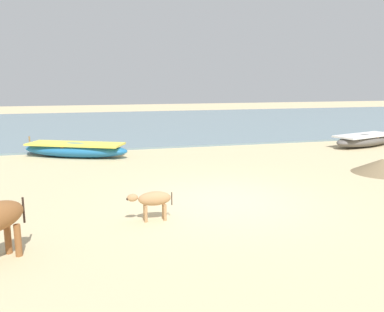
{
  "coord_description": "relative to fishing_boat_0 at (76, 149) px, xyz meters",
  "views": [
    {
      "loc": [
        -3.11,
        -8.47,
        2.78
      ],
      "look_at": [
        -0.11,
        2.67,
        0.6
      ],
      "focal_mm": 37.24,
      "sensor_mm": 36.0,
      "label": 1
    }
  ],
  "objects": [
    {
      "name": "ground",
      "position": [
        3.5,
        -6.68,
        -0.29
      ],
      "size": [
        80.0,
        80.0,
        0.0
      ],
      "primitive_type": "plane",
      "color": "#CCB789"
    },
    {
      "name": "sea_water",
      "position": [
        3.5,
        10.99,
        -0.25
      ],
      "size": [
        60.0,
        20.0,
        0.08
      ],
      "primitive_type": "cube",
      "color": "slate",
      "rests_on": "ground"
    },
    {
      "name": "fishing_boat_0",
      "position": [
        0.0,
        0.0,
        0.0
      ],
      "size": [
        4.1,
        2.68,
        0.73
      ],
      "rotation": [
        0.0,
        0.0,
        2.7
      ],
      "color": "#1E669E",
      "rests_on": "ground"
    },
    {
      "name": "fishing_boat_2",
      "position": [
        11.97,
        -0.71,
        -0.0
      ],
      "size": [
        3.56,
        2.03,
        0.73
      ],
      "rotation": [
        0.0,
        0.0,
        0.3
      ],
      "color": "#5B5651",
      "rests_on": "ground"
    },
    {
      "name": "calf_far_tan",
      "position": [
        1.64,
        -7.53,
        0.14
      ],
      "size": [
        0.93,
        0.27,
        0.6
      ],
      "rotation": [
        0.0,
        0.0,
        3.13
      ],
      "color": "tan",
      "rests_on": "ground"
    },
    {
      "name": "debris_pile_0",
      "position": [
        9.12,
        -5.16,
        -0.07
      ],
      "size": [
        2.0,
        2.0,
        0.44
      ],
      "primitive_type": "cone",
      "rotation": [
        0.0,
        0.0,
        4.84
      ],
      "color": "#7A6647",
      "rests_on": "ground"
    }
  ]
}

